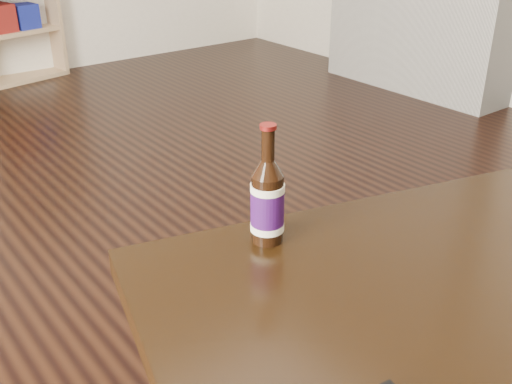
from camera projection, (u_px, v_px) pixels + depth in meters
floor at (208, 333)px, 1.69m from camera, size 5.00×6.00×0.01m
coffee_table at (438, 299)px, 1.19m from camera, size 1.31×0.97×0.44m
beer_bottle at (267, 202)px, 1.24m from camera, size 0.08×0.08×0.26m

